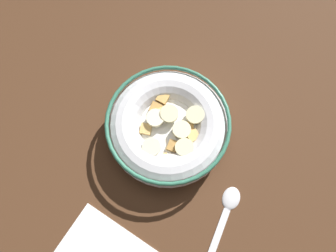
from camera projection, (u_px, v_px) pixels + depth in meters
ground_plane at (168, 134)px, 51.12cm from camera, size 121.78×121.78×2.00cm
cereal_bowl at (168, 127)px, 47.55cm from camera, size 18.42×18.42×5.11cm
spoon at (225, 216)px, 45.81cm from camera, size 5.82×15.22×0.80cm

